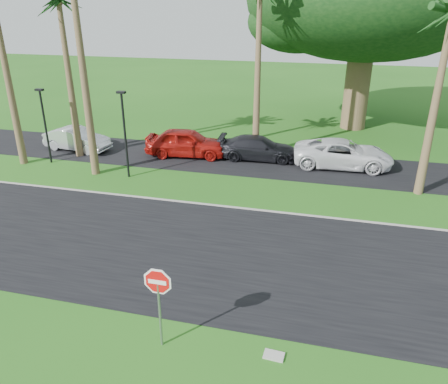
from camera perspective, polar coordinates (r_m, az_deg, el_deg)
name	(u,v)px	position (r m, az deg, el deg)	size (l,w,h in m)	color
ground	(181,281)	(15.33, -5.64, -11.45)	(120.00, 120.00, 0.00)	#1F5515
road	(198,251)	(16.90, -3.37, -7.67)	(120.00, 8.00, 0.02)	black
parking_strip	(251,162)	(26.16, 3.51, 3.98)	(120.00, 5.00, 0.02)	black
curb	(224,206)	(20.32, 0.03, -1.88)	(120.00, 0.12, 0.06)	gray
stop_sign_near	(158,292)	(11.89, -8.57, -12.77)	(1.05, 0.07, 2.62)	gray
palm_left_mid	(59,4)	(27.24, -20.76, 22.02)	(5.00, 5.00, 10.00)	brown
streetlight_left	(45,121)	(27.32, -22.39, 8.55)	(0.45, 0.25, 4.34)	black
streetlight_right	(125,129)	(23.61, -12.86, 7.98)	(0.45, 0.25, 4.64)	black
car_silver	(77,139)	(29.56, -18.64, 6.53)	(1.51, 4.33, 1.43)	silver
car_red	(187,143)	(26.99, -4.88, 6.44)	(2.01, 5.00, 1.70)	#99110C
car_dark	(258,148)	(26.43, 4.52, 5.71)	(1.94, 4.77, 1.38)	black
car_minivan	(343,154)	(25.98, 15.30, 4.81)	(2.57, 5.58, 1.55)	white
utility_slab	(274,355)	(12.62, 6.53, -20.45)	(0.55, 0.35, 0.06)	#A0A098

